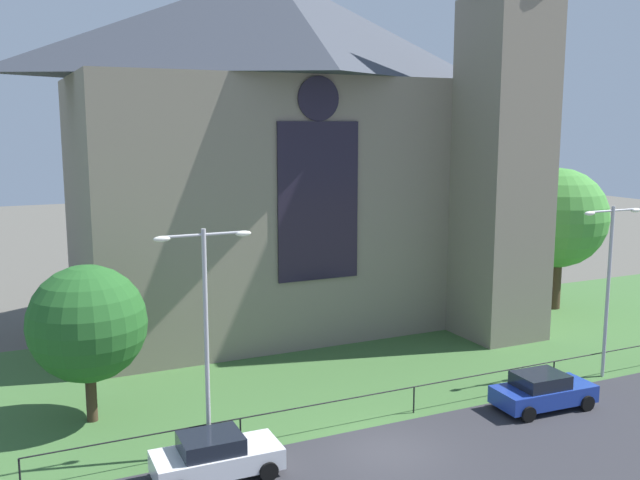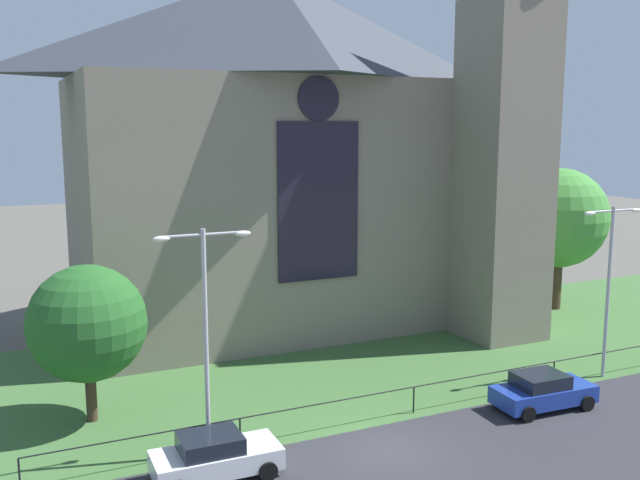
# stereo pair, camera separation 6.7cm
# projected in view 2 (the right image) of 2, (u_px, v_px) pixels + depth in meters

# --- Properties ---
(ground) EXTENTS (160.00, 160.00, 0.00)m
(ground) POSITION_uv_depth(u_px,v_px,m) (282.00, 366.00, 34.21)
(ground) COLOR #56544C
(road_asphalt) EXTENTS (120.00, 8.00, 0.01)m
(road_asphalt) POSITION_uv_depth(u_px,v_px,m) (417.00, 476.00, 23.46)
(road_asphalt) COLOR #2D2D33
(road_asphalt) RESTS_ON ground
(grass_verge) EXTENTS (120.00, 20.00, 0.01)m
(grass_verge) POSITION_uv_depth(u_px,v_px,m) (299.00, 379.00, 32.42)
(grass_verge) COLOR #3D6633
(grass_verge) RESTS_ON ground
(church_building) EXTENTS (23.20, 16.20, 26.00)m
(church_building) POSITION_uv_depth(u_px,v_px,m) (291.00, 147.00, 40.37)
(church_building) COLOR gray
(church_building) RESTS_ON ground
(iron_railing) EXTENTS (29.45, 0.07, 1.13)m
(iron_railing) POSITION_uv_depth(u_px,v_px,m) (414.00, 390.00, 28.46)
(iron_railing) COLOR black
(iron_railing) RESTS_ON ground
(tree_right_far) EXTENTS (6.21, 6.21, 8.90)m
(tree_right_far) POSITION_uv_depth(u_px,v_px,m) (558.00, 218.00, 44.11)
(tree_right_far) COLOR #423021
(tree_right_far) RESTS_ON ground
(tree_left_near) EXTENTS (4.56, 4.56, 6.24)m
(tree_left_near) POSITION_uv_depth(u_px,v_px,m) (87.00, 324.00, 27.26)
(tree_left_near) COLOR #423021
(tree_left_near) RESTS_ON ground
(streetlamp_near) EXTENTS (3.37, 0.26, 8.08)m
(streetlamp_near) POSITION_uv_depth(u_px,v_px,m) (205.00, 313.00, 24.15)
(streetlamp_near) COLOR #B2B2B7
(streetlamp_near) RESTS_ON ground
(streetlamp_far) EXTENTS (3.37, 0.26, 7.94)m
(streetlamp_far) POSITION_uv_depth(u_px,v_px,m) (610.00, 269.00, 31.95)
(streetlamp_far) COLOR #B2B2B7
(streetlamp_far) RESTS_ON ground
(parked_car_white) EXTENTS (4.23, 2.08, 1.51)m
(parked_car_white) POSITION_uv_depth(u_px,v_px,m) (215.00, 456.00, 23.27)
(parked_car_white) COLOR silver
(parked_car_white) RESTS_ON ground
(parked_car_blue) EXTENTS (4.28, 2.19, 1.51)m
(parked_car_blue) POSITION_uv_depth(u_px,v_px,m) (543.00, 391.00, 28.96)
(parked_car_blue) COLOR #1E3899
(parked_car_blue) RESTS_ON ground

